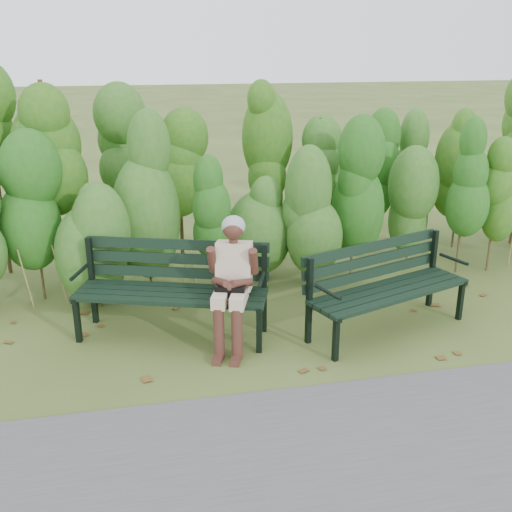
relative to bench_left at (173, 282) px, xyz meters
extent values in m
plane|color=#424F1F|center=(0.83, -0.34, -0.55)|extent=(80.00, 80.00, 0.00)
cube|color=#474749|center=(0.83, -2.54, -0.54)|extent=(60.00, 2.50, 0.01)
cylinder|color=#47381E|center=(-1.31, 0.96, -0.15)|extent=(0.03, 0.03, 0.80)
ellipsoid|color=#2A5E1F|center=(-1.31, 0.96, 0.49)|extent=(0.64, 0.64, 1.44)
cylinder|color=#47381E|center=(-0.70, 0.96, -0.15)|extent=(0.03, 0.03, 0.80)
ellipsoid|color=#2A5E1F|center=(-0.70, 0.96, 0.49)|extent=(0.64, 0.64, 1.44)
cylinder|color=#47381E|center=(-0.08, 0.96, -0.15)|extent=(0.03, 0.03, 0.80)
ellipsoid|color=#2A5E1F|center=(-0.08, 0.96, 0.49)|extent=(0.64, 0.64, 1.44)
cylinder|color=#47381E|center=(0.53, 0.96, -0.15)|extent=(0.03, 0.03, 0.80)
ellipsoid|color=#2A5E1F|center=(0.53, 0.96, 0.49)|extent=(0.64, 0.64, 1.44)
cylinder|color=#47381E|center=(1.14, 0.96, -0.15)|extent=(0.03, 0.03, 0.80)
ellipsoid|color=#2A5E1F|center=(1.14, 0.96, 0.49)|extent=(0.64, 0.64, 1.44)
cylinder|color=#47381E|center=(1.75, 0.96, -0.15)|extent=(0.03, 0.03, 0.80)
ellipsoid|color=#2A5E1F|center=(1.75, 0.96, 0.49)|extent=(0.64, 0.64, 1.44)
cylinder|color=#47381E|center=(2.36, 0.96, -0.15)|extent=(0.03, 0.03, 0.80)
ellipsoid|color=#2A5E1F|center=(2.36, 0.96, 0.49)|extent=(0.64, 0.64, 1.44)
cylinder|color=#47381E|center=(2.98, 0.96, -0.15)|extent=(0.03, 0.03, 0.80)
ellipsoid|color=#2A5E1F|center=(2.98, 0.96, 0.49)|extent=(0.64, 0.64, 1.44)
cylinder|color=#47381E|center=(3.59, 0.96, -0.15)|extent=(0.03, 0.03, 0.80)
ellipsoid|color=#2A5E1F|center=(3.59, 0.96, 0.49)|extent=(0.64, 0.64, 1.44)
cylinder|color=#47381E|center=(4.20, 0.96, -0.15)|extent=(0.03, 0.03, 0.80)
ellipsoid|color=#2A5E1F|center=(4.20, 0.96, 0.49)|extent=(0.64, 0.64, 1.44)
cylinder|color=#47381E|center=(-1.85, 1.96, 0.00)|extent=(0.04, 0.04, 1.10)
cylinder|color=#47381E|center=(-1.09, 1.96, 0.00)|extent=(0.04, 0.04, 1.10)
ellipsoid|color=#2A531C|center=(-1.09, 1.96, 0.88)|extent=(0.70, 0.70, 1.98)
cylinder|color=#47381E|center=(-0.32, 1.96, 0.00)|extent=(0.04, 0.04, 1.10)
ellipsoid|color=#2A531C|center=(-0.32, 1.96, 0.88)|extent=(0.70, 0.70, 1.98)
cylinder|color=#47381E|center=(0.45, 1.96, 0.00)|extent=(0.04, 0.04, 1.10)
ellipsoid|color=#2A531C|center=(0.45, 1.96, 0.88)|extent=(0.70, 0.70, 1.98)
cylinder|color=#47381E|center=(1.22, 1.96, 0.00)|extent=(0.04, 0.04, 1.10)
ellipsoid|color=#2A531C|center=(1.22, 1.96, 0.88)|extent=(0.70, 0.70, 1.98)
cylinder|color=#47381E|center=(1.99, 1.96, 0.00)|extent=(0.04, 0.04, 1.10)
ellipsoid|color=#2A531C|center=(1.99, 1.96, 0.88)|extent=(0.70, 0.70, 1.98)
cylinder|color=#47381E|center=(2.75, 1.96, 0.00)|extent=(0.04, 0.04, 1.10)
ellipsoid|color=#2A531C|center=(2.75, 1.96, 0.88)|extent=(0.70, 0.70, 1.98)
cylinder|color=#47381E|center=(3.52, 1.96, 0.00)|extent=(0.04, 0.04, 1.10)
ellipsoid|color=#2A531C|center=(3.52, 1.96, 0.88)|extent=(0.70, 0.70, 1.98)
cylinder|color=#47381E|center=(4.29, 1.96, 0.00)|extent=(0.04, 0.04, 1.10)
ellipsoid|color=#2A531C|center=(4.29, 1.96, 0.88)|extent=(0.70, 0.70, 1.98)
cylinder|color=#47381E|center=(5.06, 1.96, 0.00)|extent=(0.04, 0.04, 1.10)
cube|color=brown|center=(-0.08, 0.26, -0.54)|extent=(0.10, 0.11, 0.01)
cube|color=brown|center=(-0.25, 0.62, -0.54)|extent=(0.11, 0.11, 0.01)
cube|color=brown|center=(1.43, -0.02, -0.54)|extent=(0.11, 0.09, 0.01)
cube|color=brown|center=(1.00, -1.17, -0.54)|extent=(0.08, 0.10, 0.01)
cube|color=brown|center=(-0.17, -0.89, -0.54)|extent=(0.10, 0.08, 0.01)
cube|color=brown|center=(2.59, -1.11, -0.54)|extent=(0.11, 0.11, 0.01)
cube|color=brown|center=(0.01, 0.05, -0.54)|extent=(0.07, 0.09, 0.01)
cube|color=brown|center=(1.69, -1.21, -0.54)|extent=(0.11, 0.11, 0.01)
cube|color=brown|center=(2.46, -0.67, -0.54)|extent=(0.11, 0.09, 0.01)
cube|color=brown|center=(0.74, -0.46, -0.54)|extent=(0.08, 0.10, 0.01)
cube|color=brown|center=(3.31, -0.36, -0.54)|extent=(0.10, 0.08, 0.01)
cube|color=brown|center=(0.49, -0.59, -0.54)|extent=(0.10, 0.11, 0.01)
cube|color=brown|center=(3.20, -0.55, -0.54)|extent=(0.11, 0.11, 0.01)
cube|color=brown|center=(1.25, -0.59, -0.54)|extent=(0.11, 0.10, 0.01)
cube|color=brown|center=(1.46, 0.66, -0.54)|extent=(0.11, 0.10, 0.01)
cube|color=brown|center=(3.19, -0.65, -0.54)|extent=(0.11, 0.10, 0.01)
cube|color=brown|center=(0.37, 0.07, -0.54)|extent=(0.11, 0.11, 0.01)
cube|color=black|center=(-0.10, -0.29, -0.08)|extent=(1.79, 0.71, 0.04)
cube|color=black|center=(-0.06, -0.17, -0.08)|extent=(1.79, 0.71, 0.04)
cube|color=black|center=(-0.02, -0.05, -0.08)|extent=(1.79, 0.71, 0.04)
cube|color=black|center=(0.03, 0.08, -0.08)|extent=(1.79, 0.71, 0.04)
cube|color=black|center=(0.06, 0.17, 0.03)|extent=(1.77, 0.66, 0.11)
cube|color=black|center=(0.06, 0.18, 0.18)|extent=(1.77, 0.66, 0.11)
cube|color=black|center=(0.07, 0.20, 0.32)|extent=(1.77, 0.66, 0.11)
cube|color=black|center=(-0.94, -0.01, -0.31)|extent=(0.07, 0.07, 0.46)
cube|color=black|center=(-0.80, 0.41, -0.08)|extent=(0.07, 0.07, 0.93)
cube|color=black|center=(-0.88, 0.18, -0.10)|extent=(0.22, 0.50, 0.04)
cylinder|color=black|center=(-0.89, 0.13, 0.12)|extent=(0.16, 0.38, 0.04)
cube|color=black|center=(0.74, -0.59, -0.31)|extent=(0.07, 0.07, 0.46)
cube|color=black|center=(0.88, -0.17, -0.08)|extent=(0.07, 0.07, 0.93)
cube|color=black|center=(0.80, -0.40, -0.10)|extent=(0.22, 0.50, 0.04)
cylinder|color=black|center=(0.79, -0.44, 0.12)|extent=(0.16, 0.38, 0.04)
cube|color=black|center=(2.17, -0.61, -0.11)|extent=(1.68, 0.69, 0.04)
cube|color=black|center=(2.12, -0.49, -0.11)|extent=(1.68, 0.69, 0.04)
cube|color=black|center=(2.08, -0.38, -0.11)|extent=(1.68, 0.69, 0.04)
cube|color=black|center=(2.04, -0.26, -0.11)|extent=(1.68, 0.69, 0.04)
cube|color=black|center=(2.01, -0.18, 0.00)|extent=(1.67, 0.64, 0.10)
cube|color=black|center=(2.01, -0.16, 0.13)|extent=(1.67, 0.64, 0.10)
cube|color=black|center=(2.00, -0.15, 0.27)|extent=(1.67, 0.64, 0.10)
cube|color=black|center=(1.38, -0.90, -0.33)|extent=(0.06, 0.06, 0.44)
cube|color=black|center=(1.24, -0.50, -0.11)|extent=(0.06, 0.06, 0.87)
cube|color=black|center=(1.32, -0.71, -0.13)|extent=(0.21, 0.47, 0.04)
cylinder|color=black|center=(1.33, -0.76, 0.08)|extent=(0.16, 0.35, 0.03)
cube|color=black|center=(2.96, -0.34, -0.33)|extent=(0.06, 0.06, 0.44)
cube|color=black|center=(2.82, 0.06, -0.11)|extent=(0.06, 0.06, 0.87)
cube|color=black|center=(2.89, -0.15, -0.13)|extent=(0.21, 0.47, 0.04)
cylinder|color=black|center=(2.91, -0.20, 0.08)|extent=(0.16, 0.35, 0.03)
cube|color=beige|center=(0.40, -0.46, 0.00)|extent=(0.25, 0.41, 0.12)
cube|color=beige|center=(0.56, -0.52, 0.00)|extent=(0.25, 0.41, 0.12)
cylinder|color=#4B271E|center=(0.35, -0.61, -0.30)|extent=(0.13, 0.13, 0.50)
cylinder|color=#4B271E|center=(0.51, -0.67, -0.30)|extent=(0.13, 0.13, 0.50)
cube|color=#4B271E|center=(0.33, -0.68, -0.52)|extent=(0.14, 0.20, 0.06)
cube|color=#4B271E|center=(0.49, -0.74, -0.52)|extent=(0.14, 0.20, 0.06)
cube|color=beige|center=(0.56, -0.25, 0.22)|extent=(0.39, 0.33, 0.48)
cylinder|color=#4B271E|center=(0.56, -0.27, 0.47)|extent=(0.08, 0.08, 0.09)
sphere|color=#4B271E|center=(0.55, -0.28, 0.59)|extent=(0.20, 0.20, 0.20)
ellipsoid|color=gray|center=(0.56, -0.26, 0.61)|extent=(0.23, 0.21, 0.20)
cylinder|color=#4B271E|center=(0.35, -0.26, 0.29)|extent=(0.14, 0.21, 0.29)
cylinder|color=#4B271E|center=(0.72, -0.39, 0.29)|extent=(0.14, 0.21, 0.29)
cylinder|color=#4B271E|center=(0.41, -0.41, 0.12)|extent=(0.15, 0.26, 0.12)
cylinder|color=#4B271E|center=(0.59, -0.47, 0.12)|extent=(0.25, 0.20, 0.12)
sphere|color=#4B271E|center=(0.48, -0.49, 0.10)|extent=(0.10, 0.10, 0.10)
cube|color=black|center=(0.48, -0.48, 0.04)|extent=(0.30, 0.20, 0.15)
camera|label=1|loc=(-0.36, -5.51, 2.21)|focal=42.00mm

